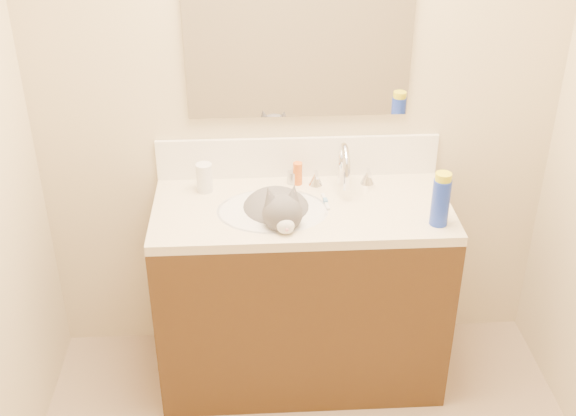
{
  "coord_description": "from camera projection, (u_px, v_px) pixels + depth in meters",
  "views": [
    {
      "loc": [
        -0.2,
        -1.53,
        2.29
      ],
      "look_at": [
        -0.06,
        0.92,
        0.88
      ],
      "focal_mm": 45.0,
      "sensor_mm": 36.0,
      "label": 1
    }
  ],
  "objects": [
    {
      "name": "room_shell",
      "position": [
        335.0,
        179.0,
        1.74
      ],
      "size": [
        2.24,
        2.54,
        2.52
      ],
      "color": "beige",
      "rests_on": "ground"
    },
    {
      "name": "vanity_cabinet",
      "position": [
        301.0,
        296.0,
        3.12
      ],
      "size": [
        1.2,
        0.55,
        0.82
      ],
      "primitive_type": "cube",
      "color": "#402812",
      "rests_on": "ground"
    },
    {
      "name": "counter_slab",
      "position": [
        302.0,
        210.0,
        2.9
      ],
      "size": [
        1.2,
        0.55,
        0.04
      ],
      "primitive_type": "cube",
      "color": "beige",
      "rests_on": "vanity_cabinet"
    },
    {
      "name": "basin",
      "position": [
        273.0,
        225.0,
        2.9
      ],
      "size": [
        0.45,
        0.36,
        0.14
      ],
      "primitive_type": "ellipsoid",
      "color": "silver",
      "rests_on": "vanity_cabinet"
    },
    {
      "name": "faucet",
      "position": [
        343.0,
        170.0,
        2.98
      ],
      "size": [
        0.28,
        0.2,
        0.21
      ],
      "color": "silver",
      "rests_on": "counter_slab"
    },
    {
      "name": "cat",
      "position": [
        278.0,
        216.0,
        2.88
      ],
      "size": [
        0.37,
        0.43,
        0.32
      ],
      "rotation": [
        0.0,
        0.0,
        0.13
      ],
      "color": "#4E4B4E",
      "rests_on": "basin"
    },
    {
      "name": "backsplash",
      "position": [
        298.0,
        157.0,
        3.08
      ],
      "size": [
        1.2,
        0.02,
        0.18
      ],
      "primitive_type": "cube",
      "color": "white",
      "rests_on": "counter_slab"
    },
    {
      "name": "mirror",
      "position": [
        299.0,
        19.0,
        2.79
      ],
      "size": [
        0.9,
        0.02,
        0.8
      ],
      "primitive_type": "cube",
      "color": "white",
      "rests_on": "room_shell"
    },
    {
      "name": "pill_bottle",
      "position": [
        204.0,
        178.0,
        2.98
      ],
      "size": [
        0.07,
        0.07,
        0.12
      ],
      "primitive_type": "cylinder",
      "rotation": [
        0.0,
        0.0,
        0.09
      ],
      "color": "silver",
      "rests_on": "counter_slab"
    },
    {
      "name": "pill_label",
      "position": [
        205.0,
        181.0,
        2.98
      ],
      "size": [
        0.06,
        0.06,
        0.04
      ],
      "primitive_type": "cylinder",
      "rotation": [
        0.0,
        0.0,
        0.09
      ],
      "color": "orange",
      "rests_on": "pill_bottle"
    },
    {
      "name": "silver_jar",
      "position": [
        293.0,
        177.0,
        3.05
      ],
      "size": [
        0.05,
        0.05,
        0.05
      ],
      "primitive_type": "cylinder",
      "rotation": [
        0.0,
        0.0,
        0.08
      ],
      "color": "#B7B7BC",
      "rests_on": "counter_slab"
    },
    {
      "name": "amber_bottle",
      "position": [
        298.0,
        173.0,
        3.03
      ],
      "size": [
        0.04,
        0.04,
        0.1
      ],
      "primitive_type": "cylinder",
      "rotation": [
        0.0,
        0.0,
        -0.11
      ],
      "color": "orange",
      "rests_on": "counter_slab"
    },
    {
      "name": "toothbrush",
      "position": [
        326.0,
        202.0,
        2.92
      ],
      "size": [
        0.03,
        0.13,
        0.01
      ],
      "primitive_type": "cube",
      "rotation": [
        0.0,
        0.0,
        0.09
      ],
      "color": "silver",
      "rests_on": "counter_slab"
    },
    {
      "name": "toothbrush_head",
      "position": [
        326.0,
        201.0,
        2.91
      ],
      "size": [
        0.02,
        0.03,
        0.02
      ],
      "primitive_type": "cube",
      "rotation": [
        0.0,
        0.0,
        0.09
      ],
      "color": "#598CBE",
      "rests_on": "counter_slab"
    },
    {
      "name": "spray_can",
      "position": [
        440.0,
        202.0,
        2.73
      ],
      "size": [
        0.07,
        0.07,
        0.19
      ],
      "primitive_type": "cylinder",
      "rotation": [
        0.0,
        0.0,
        -0.08
      ],
      "color": "#1A34B8",
      "rests_on": "counter_slab"
    },
    {
      "name": "spray_cap",
      "position": [
        443.0,
        178.0,
        2.67
      ],
      "size": [
        0.07,
        0.07,
        0.04
      ],
      "primitive_type": "cylinder",
      "rotation": [
        0.0,
        0.0,
        -0.08
      ],
      "color": "yellow",
      "rests_on": "spray_can"
    }
  ]
}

